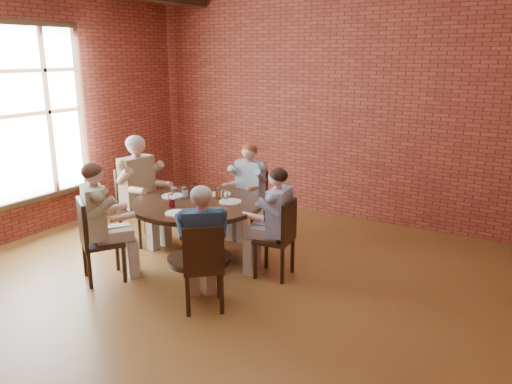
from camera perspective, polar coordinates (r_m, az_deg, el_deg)
The scene contains 25 objects.
floor at distance 5.02m, azimuth -6.50°, elevation -13.18°, with size 7.00×7.00×0.00m, color brown.
wall_back at distance 7.52m, azimuth 9.63°, elevation 9.90°, with size 7.00×7.00×0.00m, color #953C2B.
window at distance 7.10m, azimuth -25.97°, elevation 7.85°, with size 0.10×2.16×2.36m.
dining_table at distance 5.90m, azimuth -6.65°, elevation -3.14°, with size 1.53×1.53×0.75m.
chair_a at distance 5.48m, azimuth 2.81°, elevation -5.01°, with size 0.42×0.42×0.88m.
diner_a at distance 5.46m, azimuth 2.12°, elevation -3.59°, with size 0.47×0.58×1.24m, color #3D5D9F, non-canonical shape.
chair_b at distance 6.80m, azimuth -0.55°, elevation -0.85°, with size 0.40×0.40×0.90m.
diner_b at distance 6.70m, azimuth -0.91°, elevation 0.14°, with size 0.48×0.60×1.26m, color #8EA3B5, non-canonical shape.
chair_c at distance 6.76m, azimuth -13.47°, elevation -1.09°, with size 0.53×0.53×0.98m.
diner_c at distance 6.64m, azimuth -13.06°, elevation 0.22°, with size 0.57×0.70×1.40m, color brown, non-canonical shape.
chair_d at distance 5.65m, azimuth -18.02°, elevation -4.95°, with size 0.58×0.58×0.93m.
diner_d at distance 5.61m, azimuth -17.32°, elevation -3.38°, with size 0.52×0.63×1.31m, color #B0A48A, non-canonical shape.
chair_e at distance 4.79m, azimuth -6.02°, elevation -8.20°, with size 0.54×0.54×0.88m.
diner_e at distance 4.81m, azimuth -6.11°, elevation -6.39°, with size 0.47×0.58×1.24m, color #1C324E, non-canonical shape.
plate_a at distance 5.77m, azimuth -2.96°, elevation -1.11°, with size 0.26×0.26×0.01m, color white.
plate_b at distance 6.09m, azimuth -4.09°, elevation -0.24°, with size 0.26×0.26×0.01m, color white.
plate_c at distance 6.08m, azimuth -9.54°, elevation -0.45°, with size 0.26×0.26×0.01m, color white.
plate_d at distance 5.41m, azimuth -9.00°, elevation -2.41°, with size 0.26×0.26×0.01m, color white.
glass_a at distance 5.74m, azimuth -3.57°, elevation -0.56°, with size 0.07×0.07×0.14m, color white.
glass_b at distance 5.91m, azimuth -4.35°, elevation -0.10°, with size 0.07×0.07×0.14m, color white.
glass_c at distance 6.08m, azimuth -6.97°, elevation 0.27°, with size 0.07×0.07×0.14m, color white.
glass_d at distance 5.98m, azimuth -8.11°, elevation -0.02°, with size 0.07×0.07×0.14m, color white.
glass_e at distance 5.96m, azimuth -9.28°, elevation -0.11°, with size 0.07×0.07×0.14m, color white.
glass_f at distance 5.66m, azimuth -9.65°, elevation -0.97°, with size 0.07×0.07×0.14m, color white.
smartphone at distance 5.46m, azimuth -4.90°, elevation -2.16°, with size 0.07×0.14×0.01m, color black.
Camera 1 is at (2.72, -3.48, 2.40)m, focal length 35.00 mm.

